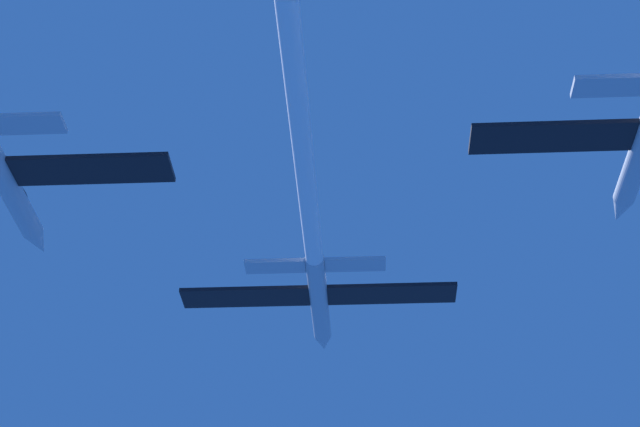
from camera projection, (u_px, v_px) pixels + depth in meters
jet_lead at (308, 195)px, 60.68m from camera, size 18.23×49.81×3.02m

